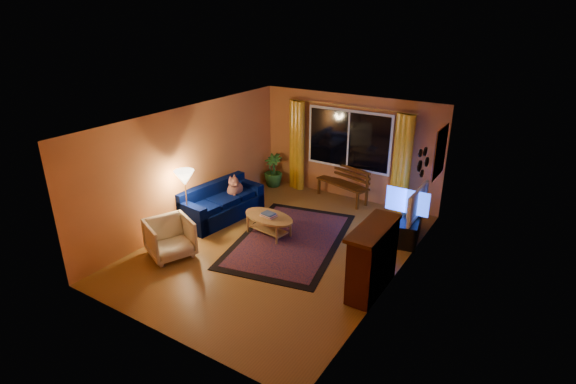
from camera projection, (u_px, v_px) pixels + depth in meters
The scene contains 22 objects.
floor at pixel (280, 247), 8.74m from camera, with size 4.50×6.00×0.02m, color brown.
ceiling at pixel (279, 120), 7.78m from camera, with size 4.50×6.00×0.02m, color white.
wall_back at pixel (349, 147), 10.62m from camera, with size 4.50×0.02×2.50m, color #C4723A.
wall_left at pixel (189, 166), 9.38m from camera, with size 0.02×6.00×2.50m, color #C4723A.
wall_right at pixel (398, 215), 7.15m from camera, with size 0.02×6.00×2.50m, color #C4723A.
window at pixel (348, 140), 10.49m from camera, with size 2.00×0.02×1.30m, color black.
curtain_rod at pixel (349, 106), 10.15m from camera, with size 0.03×0.03×3.20m, color #BF8C3F.
curtain_left at pixel (297, 145), 11.23m from camera, with size 0.36×0.36×2.24m, color gold.
curtain_right at pixel (402, 164), 9.90m from camera, with size 0.36×0.36×2.24m, color gold.
bench at pixel (342, 192), 10.81m from camera, with size 1.37×0.40×0.41m, color #412007.
potted_plant at pixel (273, 170), 11.59m from camera, with size 0.48×0.48×0.85m, color #235B1E.
sofa at pixel (222, 202), 9.80m from camera, with size 0.81×1.88×0.76m, color black.
dog at pixel (235, 186), 10.01m from camera, with size 0.34×0.46×0.50m, color brown, non-canonical shape.
armchair at pixel (170, 236), 8.29m from camera, with size 0.77×0.73×0.80m, color beige.
floor_lamp at pixel (187, 203), 9.04m from camera, with size 0.22×0.22×1.34m, color #BF8C3F.
rug at pixel (290, 239), 8.99m from camera, with size 1.97×3.12×0.02m, color maroon.
coffee_table at pixel (269, 225), 9.13m from camera, with size 1.16×1.16×0.42m, color #A67A41.
tv_console at pixel (409, 227), 8.98m from camera, with size 0.38×1.13×0.47m, color black.
television at pixel (412, 202), 8.77m from camera, with size 1.09×0.14×0.63m, color black.
fireplace at pixel (373, 261), 7.20m from camera, with size 0.40×1.20×1.10m, color maroon.
mirror_cluster at pixel (423, 160), 7.98m from camera, with size 0.06×0.60×0.56m, color black, non-canonical shape.
painting at pixel (440, 152), 8.93m from camera, with size 0.04×0.76×0.96m, color #D25521.
Camera 1 is at (4.24, -6.40, 4.31)m, focal length 28.00 mm.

